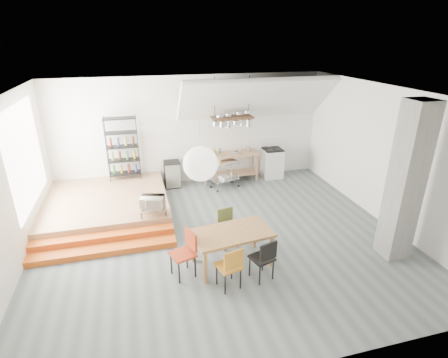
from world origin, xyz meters
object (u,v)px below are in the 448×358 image
object	(u,v)px
dining_table	(232,235)
mini_fridge	(172,174)
rolling_cart	(225,171)
stove	(272,162)

from	to	relation	value
dining_table	mini_fridge	size ratio (longest dim) A/B	2.08
dining_table	rolling_cart	bearing A→B (deg)	69.69
mini_fridge	dining_table	bearing A→B (deg)	-81.15
mini_fridge	stove	bearing A→B (deg)	-0.79
rolling_cart	mini_fridge	bearing A→B (deg)	142.97
dining_table	rolling_cart	world-z (taller)	rolling_cart
stove	rolling_cart	world-z (taller)	stove
stove	rolling_cart	xyz separation A→B (m)	(-1.68, -0.46, 0.04)
dining_table	rolling_cart	distance (m)	3.77
dining_table	mini_fridge	world-z (taller)	mini_fridge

